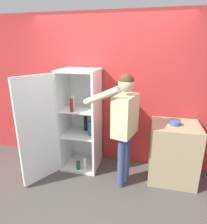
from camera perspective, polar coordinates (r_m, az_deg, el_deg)
ground_plane at (r=3.14m, az=-2.80°, el=-21.74°), size 12.00×12.00×0.00m
wall_back at (r=3.44m, az=1.38°, el=5.79°), size 7.00×0.06×2.55m
refrigerator at (r=3.32m, az=-8.72°, el=-2.74°), size 0.95×1.11×1.69m
person at (r=2.80m, az=6.05°, el=-1.64°), size 0.74×0.57×1.68m
counter at (r=3.33m, az=19.21°, el=-10.71°), size 0.70×0.63×0.92m
bowl at (r=3.12m, az=19.74°, el=-2.98°), size 0.16×0.16×0.06m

